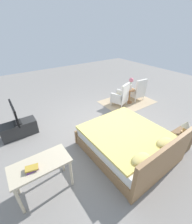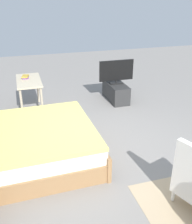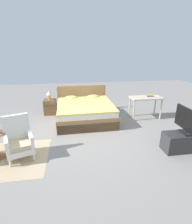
{
  "view_description": "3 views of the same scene",
  "coord_description": "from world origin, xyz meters",
  "px_view_note": "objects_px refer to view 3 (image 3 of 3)",
  "views": [
    {
      "loc": [
        2.32,
        3.04,
        2.86
      ],
      "look_at": [
        0.23,
        0.03,
        0.68
      ],
      "focal_mm": 24.0,
      "sensor_mm": 36.0,
      "label": 1
    },
    {
      "loc": [
        -3.62,
        1.17,
        2.51
      ],
      "look_at": [
        0.23,
        0.01,
        0.65
      ],
      "focal_mm": 42.0,
      "sensor_mm": 36.0,
      "label": 2
    },
    {
      "loc": [
        -0.4,
        -4.32,
        2.24
      ],
      "look_at": [
        0.29,
        0.15,
        0.61
      ],
      "focal_mm": 28.0,
      "sensor_mm": 36.0,
      "label": 3
    }
  ],
  "objects_px": {
    "vanity_desk": "(146,100)",
    "bed": "(85,111)",
    "nightstand": "(50,107)",
    "tv_flatscreen": "(188,121)",
    "armchair_by_window_right": "(19,141)",
    "table_lamp": "(49,94)",
    "tv_stand": "(184,142)",
    "book_stack": "(149,96)"
  },
  "relations": [
    {
      "from": "armchair_by_window_right",
      "to": "tv_flatscreen",
      "type": "bearing_deg",
      "value": -4.52
    },
    {
      "from": "bed",
      "to": "book_stack",
      "type": "height_order",
      "value": "bed"
    },
    {
      "from": "vanity_desk",
      "to": "tv_flatscreen",
      "type": "bearing_deg",
      "value": -88.43
    },
    {
      "from": "bed",
      "to": "tv_stand",
      "type": "height_order",
      "value": "bed"
    },
    {
      "from": "armchair_by_window_right",
      "to": "book_stack",
      "type": "height_order",
      "value": "armchair_by_window_right"
    },
    {
      "from": "tv_stand",
      "to": "vanity_desk",
      "type": "relative_size",
      "value": 0.92
    },
    {
      "from": "nightstand",
      "to": "table_lamp",
      "type": "xyz_separation_m",
      "value": [
        0.0,
        0.0,
        0.48
      ]
    },
    {
      "from": "table_lamp",
      "to": "vanity_desk",
      "type": "xyz_separation_m",
      "value": [
        3.24,
        -0.88,
        -0.13
      ]
    },
    {
      "from": "bed",
      "to": "table_lamp",
      "type": "relative_size",
      "value": 6.38
    },
    {
      "from": "tv_flatscreen",
      "to": "book_stack",
      "type": "xyz_separation_m",
      "value": [
        0.09,
        2.15,
        0.03
      ]
    },
    {
      "from": "tv_stand",
      "to": "tv_flatscreen",
      "type": "height_order",
      "value": "tv_flatscreen"
    },
    {
      "from": "tv_stand",
      "to": "tv_flatscreen",
      "type": "relative_size",
      "value": 1.12
    },
    {
      "from": "vanity_desk",
      "to": "table_lamp",
      "type": "bearing_deg",
      "value": 164.73
    },
    {
      "from": "nightstand",
      "to": "book_stack",
      "type": "xyz_separation_m",
      "value": [
        3.38,
        -0.82,
        0.5
      ]
    },
    {
      "from": "bed",
      "to": "armchair_by_window_right",
      "type": "xyz_separation_m",
      "value": [
        -1.6,
        -1.99,
        0.08
      ]
    },
    {
      "from": "table_lamp",
      "to": "tv_flatscreen",
      "type": "bearing_deg",
      "value": -42.08
    },
    {
      "from": "table_lamp",
      "to": "tv_stand",
      "type": "bearing_deg",
      "value": -42.1
    },
    {
      "from": "armchair_by_window_right",
      "to": "tv_flatscreen",
      "type": "xyz_separation_m",
      "value": [
        3.7,
        -0.29,
        0.35
      ]
    },
    {
      "from": "tv_stand",
      "to": "vanity_desk",
      "type": "xyz_separation_m",
      "value": [
        -0.06,
        2.09,
        0.41
      ]
    },
    {
      "from": "tv_flatscreen",
      "to": "book_stack",
      "type": "height_order",
      "value": "tv_flatscreen"
    },
    {
      "from": "nightstand",
      "to": "vanity_desk",
      "type": "xyz_separation_m",
      "value": [
        3.24,
        -0.88,
        0.36
      ]
    },
    {
      "from": "table_lamp",
      "to": "vanity_desk",
      "type": "relative_size",
      "value": 0.32
    },
    {
      "from": "table_lamp",
      "to": "book_stack",
      "type": "relative_size",
      "value": 1.41
    },
    {
      "from": "tv_stand",
      "to": "book_stack",
      "type": "bearing_deg",
      "value": 87.62
    },
    {
      "from": "bed",
      "to": "armchair_by_window_right",
      "type": "height_order",
      "value": "bed"
    },
    {
      "from": "bed",
      "to": "armchair_by_window_right",
      "type": "bearing_deg",
      "value": -128.88
    },
    {
      "from": "table_lamp",
      "to": "book_stack",
      "type": "height_order",
      "value": "table_lamp"
    },
    {
      "from": "tv_flatscreen",
      "to": "tv_stand",
      "type": "bearing_deg",
      "value": -179.97
    },
    {
      "from": "tv_flatscreen",
      "to": "nightstand",
      "type": "bearing_deg",
      "value": 137.93
    },
    {
      "from": "armchair_by_window_right",
      "to": "table_lamp",
      "type": "relative_size",
      "value": 2.79
    },
    {
      "from": "tv_flatscreen",
      "to": "armchair_by_window_right",
      "type": "bearing_deg",
      "value": 175.48
    },
    {
      "from": "armchair_by_window_right",
      "to": "table_lamp",
      "type": "distance_m",
      "value": 2.74
    },
    {
      "from": "bed",
      "to": "tv_flatscreen",
      "type": "xyz_separation_m",
      "value": [
        2.1,
        -2.28,
        0.44
      ]
    },
    {
      "from": "vanity_desk",
      "to": "bed",
      "type": "bearing_deg",
      "value": 174.65
    },
    {
      "from": "nightstand",
      "to": "vanity_desk",
      "type": "bearing_deg",
      "value": -15.26
    },
    {
      "from": "bed",
      "to": "tv_stand",
      "type": "relative_size",
      "value": 2.19
    },
    {
      "from": "tv_stand",
      "to": "armchair_by_window_right",
      "type": "bearing_deg",
      "value": 175.47
    },
    {
      "from": "tv_stand",
      "to": "nightstand",
      "type": "bearing_deg",
      "value": 137.91
    },
    {
      "from": "nightstand",
      "to": "vanity_desk",
      "type": "relative_size",
      "value": 0.52
    },
    {
      "from": "tv_flatscreen",
      "to": "table_lamp",
      "type": "bearing_deg",
      "value": 137.92
    },
    {
      "from": "armchair_by_window_right",
      "to": "vanity_desk",
      "type": "distance_m",
      "value": 4.07
    },
    {
      "from": "bed",
      "to": "table_lamp",
      "type": "height_order",
      "value": "bed"
    }
  ]
}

